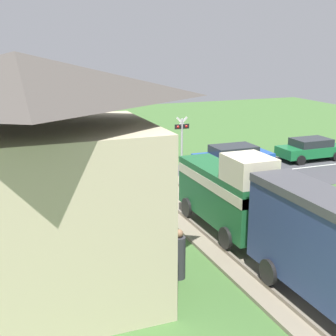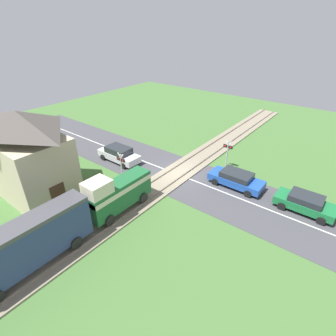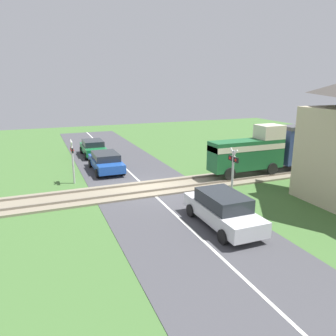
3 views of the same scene
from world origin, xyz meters
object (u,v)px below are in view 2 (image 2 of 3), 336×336
object	(u,v)px
car_near_crossing	(236,179)
station_building	(28,156)
train	(5,258)
crossing_signal_east_approach	(121,164)
car_far_side	(119,154)
crossing_signal_west_approach	(228,150)
car_behind_queue	(305,203)
pedestrian_by_station	(67,206)

from	to	relation	value
car_near_crossing	station_building	size ratio (longest dim) A/B	0.62
train	car_near_crossing	xyz separation A→B (m)	(-5.06, -15.83, -1.17)
crossing_signal_east_approach	station_building	bearing A→B (deg)	52.43
car_far_side	crossing_signal_west_approach	world-z (taller)	crossing_signal_west_approach
crossing_signal_west_approach	car_behind_queue	bearing A→B (deg)	161.90
crossing_signal_east_approach	car_near_crossing	bearing A→B (deg)	-146.22
car_behind_queue	pedestrian_by_station	bearing A→B (deg)	39.15
crossing_signal_west_approach	car_near_crossing	bearing A→B (deg)	131.21
car_far_side	crossing_signal_east_approach	bearing A→B (deg)	141.29
train	car_far_side	xyz separation A→B (m)	(5.97, -12.95, -1.10)
car_far_side	station_building	bearing A→B (deg)	82.02
car_far_side	station_building	size ratio (longest dim) A/B	0.62
car_near_crossing	car_behind_queue	world-z (taller)	car_behind_queue
train	station_building	xyz separation A→B (m)	(7.07, -5.10, 1.42)
crossing_signal_east_approach	station_building	distance (m)	6.99
train	crossing_signal_east_approach	size ratio (longest dim) A/B	7.29
crossing_signal_east_approach	station_building	size ratio (longest dim) A/B	0.38
train	car_far_side	world-z (taller)	train
train	car_behind_queue	world-z (taller)	train
car_far_side	train	bearing A→B (deg)	114.73
car_far_side	crossing_signal_east_approach	world-z (taller)	crossing_signal_east_approach
pedestrian_by_station	crossing_signal_east_approach	bearing A→B (deg)	-88.71
crossing_signal_west_approach	station_building	size ratio (longest dim) A/B	0.38
car_behind_queue	car_near_crossing	bearing A→B (deg)	0.00
car_near_crossing	car_far_side	xyz separation A→B (m)	(11.03, 2.88, 0.08)
car_far_side	car_behind_queue	size ratio (longest dim) A/B	1.11
car_behind_queue	crossing_signal_west_approach	xyz separation A→B (m)	(7.50, -2.45, 1.06)
crossing_signal_east_approach	train	bearing A→B (deg)	105.49
crossing_signal_east_approach	pedestrian_by_station	xyz separation A→B (m)	(-0.12, 5.41, -1.05)
car_behind_queue	crossing_signal_west_approach	size ratio (longest dim) A/B	1.48
car_near_crossing	crossing_signal_west_approach	distance (m)	3.43
car_near_crossing	crossing_signal_west_approach	world-z (taller)	crossing_signal_west_approach
car_behind_queue	pedestrian_by_station	xyz separation A→B (m)	(13.20, 10.74, 0.00)
car_near_crossing	car_far_side	world-z (taller)	car_far_side
station_building	car_far_side	bearing A→B (deg)	-97.98
train	crossing_signal_west_approach	size ratio (longest dim) A/B	7.29
train	crossing_signal_west_approach	xyz separation A→B (m)	(-2.91, -18.29, -0.11)
train	crossing_signal_east_approach	distance (m)	10.90
car_near_crossing	station_building	world-z (taller)	station_building
train	pedestrian_by_station	bearing A→B (deg)	-61.28
train	station_building	bearing A→B (deg)	-35.80
train	crossing_signal_east_approach	xyz separation A→B (m)	(2.91, -10.50, -0.11)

